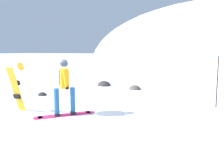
# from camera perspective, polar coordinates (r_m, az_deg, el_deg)

# --- Properties ---
(ground_plane) EXTENTS (300.00, 300.00, 0.00)m
(ground_plane) POSITION_cam_1_polar(r_m,az_deg,el_deg) (6.35, -9.92, -11.84)
(ground_plane) COLOR white
(ridge_peak_main) EXTENTS (36.73, 33.06, 17.54)m
(ridge_peak_main) POSITION_cam_1_polar(r_m,az_deg,el_deg) (33.91, 26.48, 2.15)
(ridge_peak_main) COLOR white
(ridge_peak_main) RESTS_ON ground
(snowboarder_main) EXTENTS (1.39, 1.38, 1.71)m
(snowboarder_main) POSITION_cam_1_polar(r_m,az_deg,el_deg) (6.49, -12.84, -3.16)
(snowboarder_main) COLOR #D11E5B
(snowboarder_main) RESTS_ON ground
(spare_snowboard) EXTENTS (0.28, 0.51, 1.59)m
(spare_snowboard) POSITION_cam_1_polar(r_m,az_deg,el_deg) (7.34, -24.47, -3.39)
(spare_snowboard) COLOR orange
(spare_snowboard) RESTS_ON ground
(piste_marker_near) EXTENTS (0.20, 0.20, 1.83)m
(piste_marker_near) POSITION_cam_1_polar(r_m,az_deg,el_deg) (8.02, 26.74, -0.99)
(piste_marker_near) COLOR black
(piste_marker_near) RESTS_ON ground
(rock_dark) EXTENTS (0.78, 0.66, 0.54)m
(rock_dark) POSITION_cam_1_polar(r_m,az_deg,el_deg) (11.92, -2.20, -3.32)
(rock_dark) COLOR #383333
(rock_dark) RESTS_ON ground
(rock_mid) EXTENTS (0.62, 0.52, 0.43)m
(rock_mid) POSITION_cam_1_polar(r_m,az_deg,el_deg) (10.81, 6.22, -4.31)
(rock_mid) COLOR #4C4742
(rock_mid) RESTS_ON ground
(rock_small) EXTENTS (0.41, 0.35, 0.28)m
(rock_small) POSITION_cam_1_polar(r_m,az_deg,el_deg) (9.83, -18.40, -5.65)
(rock_small) COLOR #282628
(rock_small) RESTS_ON ground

